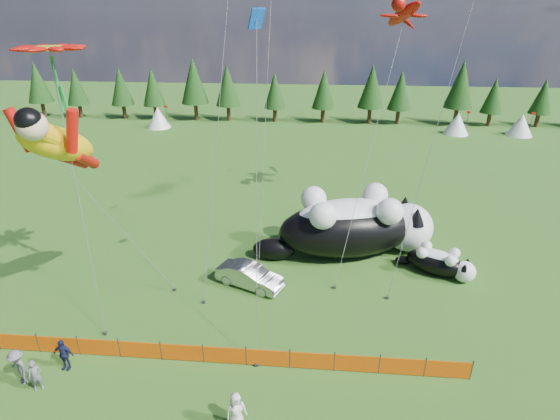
# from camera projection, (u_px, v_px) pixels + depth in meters

# --- Properties ---
(ground) EXTENTS (160.00, 160.00, 0.00)m
(ground) POSITION_uv_depth(u_px,v_px,m) (237.00, 322.00, 22.94)
(ground) COLOR #0E3C0B
(ground) RESTS_ON ground
(safety_fence) EXTENTS (22.06, 0.06, 1.10)m
(safety_fence) POSITION_uv_depth(u_px,v_px,m) (225.00, 355.00, 20.02)
(safety_fence) COLOR #262626
(safety_fence) RESTS_ON ground
(tree_line) EXTENTS (90.00, 4.00, 8.00)m
(tree_line) POSITION_uv_depth(u_px,v_px,m) (291.00, 94.00, 61.98)
(tree_line) COLOR black
(tree_line) RESTS_ON ground
(festival_tents) EXTENTS (50.00, 3.20, 2.80)m
(festival_tents) POSITION_uv_depth(u_px,v_px,m) (372.00, 122.00, 57.68)
(festival_tents) COLOR white
(festival_tents) RESTS_ON ground
(cat_large) EXTENTS (12.02, 6.22, 4.39)m
(cat_large) POSITION_uv_depth(u_px,v_px,m) (355.00, 225.00, 28.60)
(cat_large) COLOR black
(cat_large) RESTS_ON ground
(cat_small) EXTENTS (4.52, 3.18, 1.76)m
(cat_small) POSITION_uv_depth(u_px,v_px,m) (440.00, 262.00, 26.76)
(cat_small) COLOR black
(cat_small) RESTS_ON ground
(car) EXTENTS (4.29, 2.89, 1.34)m
(car) POSITION_uv_depth(u_px,v_px,m) (249.00, 276.00, 25.67)
(car) COLOR #ACADB1
(car) RESTS_ON ground
(spectator_a) EXTENTS (0.67, 0.58, 1.54)m
(spectator_a) POSITION_uv_depth(u_px,v_px,m) (35.00, 376.00, 18.54)
(spectator_a) COLOR slate
(spectator_a) RESTS_ON ground
(spectator_c) EXTENTS (0.97, 0.54, 1.61)m
(spectator_c) POSITION_uv_depth(u_px,v_px,m) (64.00, 354.00, 19.64)
(spectator_c) COLOR #161B3E
(spectator_c) RESTS_ON ground
(spectator_d) EXTENTS (1.28, 1.10, 1.77)m
(spectator_d) POSITION_uv_depth(u_px,v_px,m) (18.00, 367.00, 18.82)
(spectator_d) COLOR slate
(spectator_d) RESTS_ON ground
(spectator_e) EXTENTS (0.98, 0.88, 1.68)m
(spectator_e) POSITION_uv_depth(u_px,v_px,m) (236.00, 411.00, 16.84)
(spectator_e) COLOR silver
(spectator_e) RESTS_ON ground
(superhero_kite) EXTENTS (6.24, 5.70, 12.20)m
(superhero_kite) POSITION_uv_depth(u_px,v_px,m) (58.00, 143.00, 19.29)
(superhero_kite) COLOR #EBB50C
(superhero_kite) RESTS_ON ground
(gecko_kite) EXTENTS (6.42, 14.05, 18.49)m
(gecko_kite) POSITION_uv_depth(u_px,v_px,m) (404.00, 14.00, 28.92)
(gecko_kite) COLOR #B60E09
(gecko_kite) RESTS_ON ground
(flower_kite) EXTENTS (3.63, 4.41, 13.65)m
(flower_kite) POSITION_uv_depth(u_px,v_px,m) (50.00, 52.00, 18.87)
(flower_kite) COLOR #B60E09
(flower_kite) RESTS_ON ground
(diamond_kite_a) EXTENTS (1.94, 4.38, 17.00)m
(diamond_kite_a) POSITION_uv_depth(u_px,v_px,m) (227.00, 6.00, 21.29)
(diamond_kite_a) COLOR blue
(diamond_kite_a) RESTS_ON ground
(diamond_kite_c) EXTENTS (1.02, 4.13, 15.51)m
(diamond_kite_c) POSITION_uv_depth(u_px,v_px,m) (257.00, 33.00, 17.35)
(diamond_kite_c) COLOR blue
(diamond_kite_c) RESTS_ON ground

